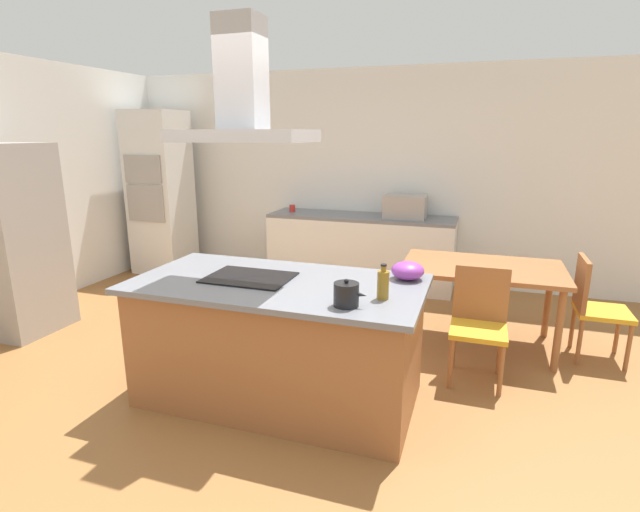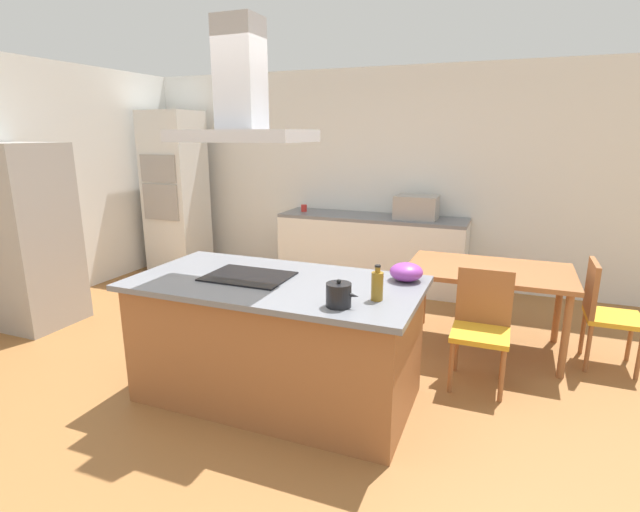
% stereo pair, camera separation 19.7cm
% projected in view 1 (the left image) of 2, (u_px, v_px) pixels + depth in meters
% --- Properties ---
extents(ground, '(16.00, 16.00, 0.00)m').
position_uv_depth(ground, '(337.00, 323.00, 4.98)').
color(ground, '#936033').
extents(wall_back, '(7.20, 0.10, 2.70)m').
position_uv_depth(wall_back, '(377.00, 177.00, 6.25)').
color(wall_back, white).
rests_on(wall_back, ground).
extents(wall_left, '(0.10, 8.80, 2.70)m').
position_uv_depth(wall_left, '(22.00, 186.00, 5.24)').
color(wall_left, white).
rests_on(wall_left, ground).
extents(kitchen_island, '(2.04, 1.06, 0.90)m').
position_uv_depth(kitchen_island, '(279.00, 340.00, 3.49)').
color(kitchen_island, '#995B33').
rests_on(kitchen_island, ground).
extents(cooktop, '(0.60, 0.44, 0.01)m').
position_uv_depth(cooktop, '(249.00, 277.00, 3.44)').
color(cooktop, black).
rests_on(cooktop, kitchen_island).
extents(tea_kettle, '(0.21, 0.15, 0.17)m').
position_uv_depth(tea_kettle, '(346.00, 294.00, 2.88)').
color(tea_kettle, black).
rests_on(tea_kettle, kitchen_island).
extents(olive_oil_bottle, '(0.07, 0.07, 0.23)m').
position_uv_depth(olive_oil_bottle, '(383.00, 284.00, 2.99)').
color(olive_oil_bottle, olive).
rests_on(olive_oil_bottle, kitchen_island).
extents(mixing_bowl, '(0.23, 0.23, 0.13)m').
position_uv_depth(mixing_bowl, '(408.00, 271.00, 3.40)').
color(mixing_bowl, purple).
rests_on(mixing_bowl, kitchen_island).
extents(back_counter, '(2.34, 0.62, 0.90)m').
position_uv_depth(back_counter, '(360.00, 250.00, 6.16)').
color(back_counter, silver).
rests_on(back_counter, ground).
extents(countertop_microwave, '(0.50, 0.38, 0.28)m').
position_uv_depth(countertop_microwave, '(405.00, 206.00, 5.85)').
color(countertop_microwave, '#9E9993').
rests_on(countertop_microwave, back_counter).
extents(coffee_mug_red, '(0.08, 0.08, 0.09)m').
position_uv_depth(coffee_mug_red, '(292.00, 208.00, 6.33)').
color(coffee_mug_red, red).
rests_on(coffee_mug_red, back_counter).
extents(wall_oven_stack, '(0.70, 0.66, 2.20)m').
position_uv_depth(wall_oven_stack, '(160.00, 193.00, 6.65)').
color(wall_oven_stack, silver).
rests_on(wall_oven_stack, ground).
extents(refrigerator, '(0.80, 0.73, 1.82)m').
position_uv_depth(refrigerator, '(8.00, 240.00, 4.63)').
color(refrigerator, '#9E9993').
rests_on(refrigerator, ground).
extents(dining_table, '(1.40, 0.90, 0.75)m').
position_uv_depth(dining_table, '(482.00, 275.00, 4.34)').
color(dining_table, '#995B33').
rests_on(dining_table, ground).
extents(chair_facing_island, '(0.42, 0.42, 0.89)m').
position_uv_depth(chair_facing_island, '(479.00, 317.00, 3.77)').
color(chair_facing_island, gold).
rests_on(chair_facing_island, ground).
extents(chair_at_right_end, '(0.42, 0.42, 0.89)m').
position_uv_depth(chair_at_right_end, '(593.00, 302.00, 4.10)').
color(chair_at_right_end, gold).
rests_on(chair_at_right_end, ground).
extents(range_hood, '(0.90, 0.55, 0.78)m').
position_uv_depth(range_hood, '(243.00, 102.00, 3.14)').
color(range_hood, '#ADADB2').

